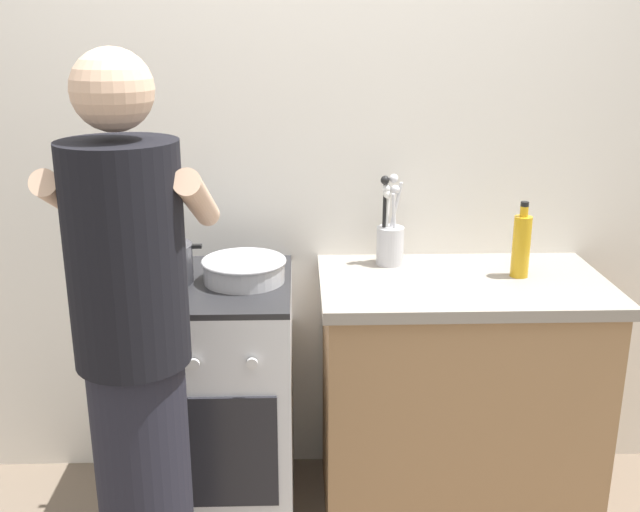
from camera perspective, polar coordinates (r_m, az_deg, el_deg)
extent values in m
cube|color=silver|center=(2.81, 2.85, 7.24)|extent=(3.20, 0.10, 2.50)
cube|color=#99724C|center=(2.80, 10.44, -10.90)|extent=(0.96, 0.56, 0.86)
cube|color=gray|center=(2.62, 10.98, -2.21)|extent=(1.00, 0.60, 0.04)
cube|color=silver|center=(2.76, -8.51, -11.04)|extent=(0.60, 0.60, 0.88)
cube|color=#232326|center=(2.58, -8.95, -2.21)|extent=(0.60, 0.60, 0.02)
cube|color=black|center=(2.51, -9.29, -14.78)|extent=(0.51, 0.01, 0.40)
cylinder|color=silver|center=(2.38, -14.03, -8.16)|extent=(0.04, 0.01, 0.04)
cylinder|color=silver|center=(2.35, -9.69, -8.23)|extent=(0.04, 0.01, 0.04)
cylinder|color=silver|center=(2.33, -5.26, -8.26)|extent=(0.04, 0.01, 0.04)
cylinder|color=#38383D|center=(2.58, -12.10, -0.57)|extent=(0.21, 0.21, 0.13)
cube|color=black|center=(2.59, -14.82, 0.68)|extent=(0.04, 0.02, 0.01)
cube|color=black|center=(2.54, -9.50, 0.74)|extent=(0.04, 0.02, 0.01)
cylinder|color=#B7B7BC|center=(2.55, -5.87, -1.12)|extent=(0.28, 0.28, 0.08)
torus|color=#B7B7BC|center=(2.54, -5.89, -0.39)|extent=(0.29, 0.29, 0.01)
cylinder|color=silver|center=(2.73, 5.42, 0.80)|extent=(0.10, 0.10, 0.14)
cylinder|color=silver|center=(2.71, 5.60, 2.69)|extent=(0.06, 0.04, 0.30)
sphere|color=silver|center=(2.68, 5.70, 5.97)|extent=(0.03, 0.03, 0.03)
cylinder|color=black|center=(2.70, 4.94, 2.60)|extent=(0.02, 0.05, 0.29)
sphere|color=black|center=(2.67, 5.03, 5.85)|extent=(0.03, 0.03, 0.03)
cylinder|color=silver|center=(2.71, 5.10, 2.38)|extent=(0.03, 0.06, 0.25)
sphere|color=silver|center=(2.68, 5.18, 5.19)|extent=(0.03, 0.03, 0.03)
cylinder|color=white|center=(2.71, 5.16, 2.21)|extent=(0.02, 0.04, 0.23)
sphere|color=white|center=(2.68, 5.23, 4.77)|extent=(0.03, 0.03, 0.03)
cylinder|color=silver|center=(2.70, 5.75, 2.30)|extent=(0.03, 0.05, 0.25)
sphere|color=silver|center=(2.67, 5.84, 5.13)|extent=(0.03, 0.03, 0.03)
cylinder|color=gold|center=(2.66, 15.24, 0.69)|extent=(0.06, 0.06, 0.22)
cylinder|color=gold|center=(2.63, 15.45, 3.33)|extent=(0.03, 0.03, 0.04)
cylinder|color=black|center=(2.62, 15.50, 3.88)|extent=(0.03, 0.03, 0.02)
cylinder|color=black|center=(2.26, -13.22, -18.17)|extent=(0.26, 0.26, 0.90)
cylinder|color=black|center=(1.93, -14.73, 0.05)|extent=(0.30, 0.30, 0.58)
sphere|color=#D3AA8C|center=(1.85, -15.72, 12.23)|extent=(0.20, 0.20, 0.20)
cylinder|color=#D3AA8C|center=(2.08, -18.72, 4.06)|extent=(0.07, 0.41, 0.24)
cylinder|color=#D3AA8C|center=(2.00, -9.36, 4.30)|extent=(0.07, 0.41, 0.24)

